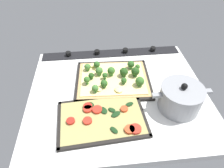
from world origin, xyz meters
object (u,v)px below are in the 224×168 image
Objects in this scene: cooking_pot at (180,98)px; veggie_pizza_back at (103,118)px; baking_tray_front at (113,80)px; broccoli_pizza at (113,77)px; baking_tray_back at (102,119)px.

veggie_pizza_back is at bearing 6.21° from cooking_pot.
broccoli_pizza reaches higher than baking_tray_front.
baking_tray_back is 1.48× the size of cooking_pot.
baking_tray_front is 22.88cm from veggie_pizza_back.
veggie_pizza_back reaches higher than baking_tray_front.
veggie_pizza_back is at bearing 73.61° from broccoli_pizza.
baking_tray_front is 31.40cm from cooking_pot.
baking_tray_front is at bearing 37.38° from broccoli_pizza.
baking_tray_front is 1.82cm from broccoli_pizza.
broccoli_pizza is (-0.18, -0.14, 1.81)cm from baking_tray_front.
broccoli_pizza is 31.11cm from cooking_pot.
baking_tray_front is 1.08× the size of broccoli_pizza.
baking_tray_back is at bearing 6.86° from veggie_pizza_back.
veggie_pizza_back is (6.50, 22.11, -1.05)cm from broccoli_pizza.
cooking_pot is at bearing 143.18° from baking_tray_front.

